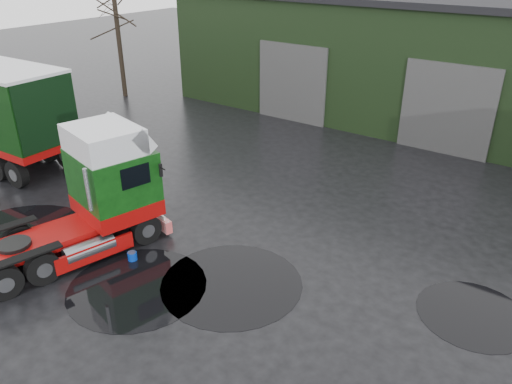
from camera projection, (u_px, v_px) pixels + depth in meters
ground at (204, 290)px, 13.60m from camera, size 100.00×100.00×0.00m
warehouse at (487, 60)px, 25.69m from camera, size 32.40×12.40×6.30m
hero_tractor at (60, 199)px, 14.39m from camera, size 3.90×6.48×3.76m
wash_bucket at (132, 256)px, 14.85m from camera, size 0.29×0.29×0.26m
tree_left at (117, 25)px, 29.36m from camera, size 4.40×4.40×8.50m
tree_back_a at (410, 2)px, 36.45m from camera, size 4.40×4.40×9.50m
puddle_0 at (137, 287)px, 13.73m from camera, size 3.81×3.81×0.01m
puddle_1 at (473, 314)px, 12.69m from camera, size 2.82×2.82×0.01m
puddle_2 at (14, 242)px, 15.82m from camera, size 5.00×5.00×0.01m
puddle_4 at (232, 283)px, 13.87m from camera, size 3.95×3.95×0.01m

